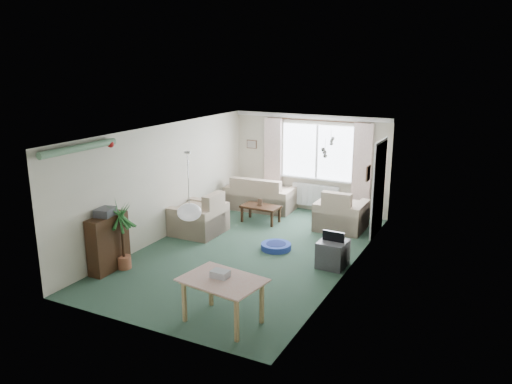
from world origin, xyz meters
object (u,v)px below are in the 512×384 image
at_px(bookshelf, 108,243).
at_px(pet_bed, 276,246).
at_px(dining_table, 223,301).
at_px(tv_cube, 333,254).
at_px(armchair_corner, 342,209).
at_px(houseplant, 122,236).
at_px(armchair_left, 198,212).
at_px(sofa, 261,193).
at_px(coffee_table, 261,214).

relative_size(bookshelf, pet_bed, 1.69).
distance_m(dining_table, tv_cube, 2.76).
xyz_separation_m(armchair_corner, houseplant, (-2.85, -3.90, 0.16)).
distance_m(armchair_left, tv_cube, 3.24).
xyz_separation_m(sofa, pet_bed, (1.52, -2.40, -0.36)).
xyz_separation_m(armchair_left, houseplant, (-0.15, -2.24, 0.16)).
distance_m(bookshelf, pet_bed, 3.23).
height_order(coffee_table, dining_table, dining_table).
bearing_deg(dining_table, armchair_left, 128.15).
bearing_deg(sofa, tv_cube, 133.13).
bearing_deg(pet_bed, armchair_left, 175.71).
relative_size(sofa, tv_cube, 3.12).
bearing_deg(armchair_left, bookshelf, -8.28).
distance_m(sofa, coffee_table, 1.11).
bearing_deg(sofa, bookshelf, 78.09).
distance_m(armchair_corner, dining_table, 4.76).
bearing_deg(tv_cube, houseplant, -149.45).
bearing_deg(pet_bed, coffee_table, 126.32).
xyz_separation_m(armchair_left, dining_table, (2.43, -3.10, -0.14)).
distance_m(houseplant, pet_bed, 3.00).
xyz_separation_m(armchair_corner, dining_table, (-0.27, -4.75, -0.14)).
height_order(houseplant, tv_cube, houseplant).
xyz_separation_m(bookshelf, tv_cube, (3.54, 1.96, -0.26)).
bearing_deg(houseplant, pet_bed, 45.27).
bearing_deg(pet_bed, armchair_corner, 66.74).
xyz_separation_m(armchair_corner, armchair_left, (-2.70, -1.66, -0.00)).
xyz_separation_m(sofa, armchair_corner, (2.30, -0.60, 0.04)).
distance_m(armchair_corner, bookshelf, 5.07).
relative_size(coffee_table, pet_bed, 1.47).
bearing_deg(pet_bed, bookshelf, -135.06).
height_order(sofa, tv_cube, sofa).
bearing_deg(coffee_table, houseplant, -106.29).
xyz_separation_m(armchair_corner, bookshelf, (-3.04, -4.06, 0.04)).
bearing_deg(houseplant, dining_table, -18.38).
xyz_separation_m(sofa, tv_cube, (2.80, -2.70, -0.18)).
relative_size(armchair_left, dining_table, 0.99).
bearing_deg(dining_table, sofa, 110.79).
xyz_separation_m(sofa, armchair_left, (-0.40, -2.25, 0.04)).
xyz_separation_m(coffee_table, pet_bed, (1.05, -1.42, -0.14)).
relative_size(sofa, dining_table, 1.61).
relative_size(armchair_left, tv_cube, 1.92).
bearing_deg(armchair_corner, dining_table, 87.06).
distance_m(sofa, dining_table, 5.72).
relative_size(tv_cube, pet_bed, 0.90).
distance_m(coffee_table, dining_table, 4.64).
height_order(sofa, pet_bed, sofa).
bearing_deg(tv_cube, sofa, 138.45).
height_order(armchair_corner, bookshelf, bookshelf).
height_order(armchair_left, bookshelf, bookshelf).
bearing_deg(tv_cube, bookshelf, -148.64).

